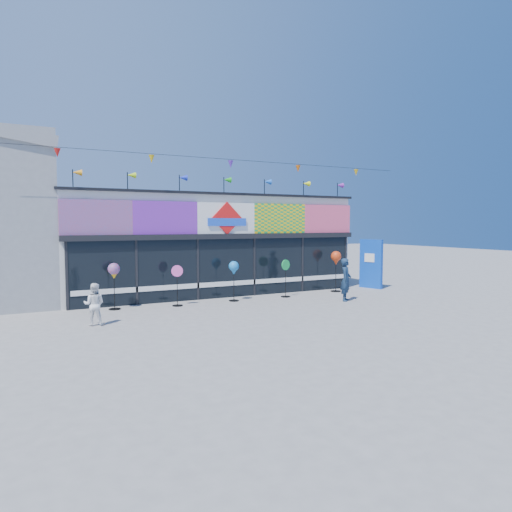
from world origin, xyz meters
TOP-DOWN VIEW (x-y plane):
  - ground at (0.00, 0.00)m, footprint 80.00×80.00m
  - kite_shop at (0.00, 5.94)m, footprint 16.00×5.70m
  - blue_sign at (6.82, 2.87)m, footprint 0.48×1.09m
  - spinner_0 at (-4.38, 2.83)m, footprint 0.40×0.40m
  - spinner_1 at (-2.29, 2.49)m, footprint 0.39×0.37m
  - spinner_2 at (-0.10, 2.53)m, footprint 0.38×0.38m
  - spinner_3 at (2.11, 2.46)m, footprint 0.41×0.38m
  - spinner_4 at (4.75, 2.71)m, footprint 0.44×0.44m
  - adult_man at (3.63, 0.63)m, footprint 0.69×0.68m
  - child at (-5.33, 0.62)m, footprint 0.67×0.52m

SIDE VIEW (x-z plane):
  - ground at x=0.00m, z-range 0.00..0.00m
  - child at x=-5.33m, z-range 0.00..1.21m
  - spinner_1 at x=-2.29m, z-range 0.04..1.48m
  - spinner_3 at x=2.11m, z-range 0.04..1.52m
  - adult_man at x=3.63m, z-range 0.00..1.60m
  - blue_sign at x=6.82m, z-range 0.01..2.19m
  - spinner_2 at x=-0.10m, z-range 0.45..1.95m
  - spinner_0 at x=-4.38m, z-range 0.47..2.04m
  - spinner_4 at x=4.75m, z-range 0.52..2.25m
  - kite_shop at x=0.00m, z-range -0.61..4.70m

